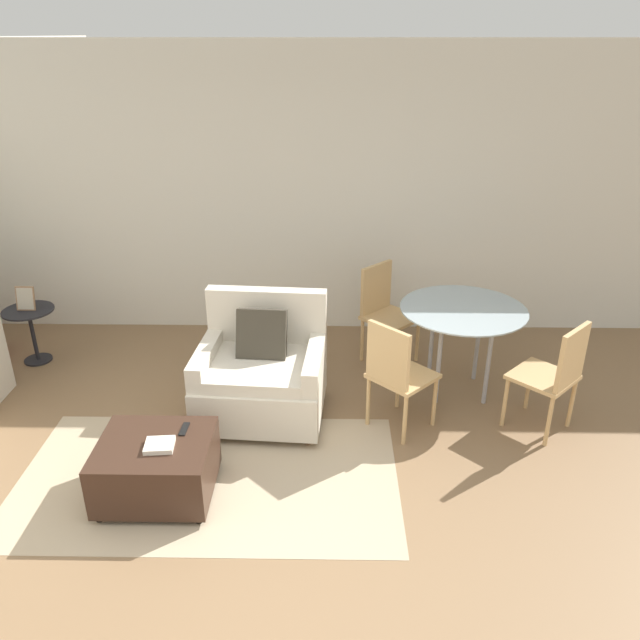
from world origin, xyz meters
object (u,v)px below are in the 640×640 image
(dining_chair_near_right, at_px, (556,372))
(dining_chair_far_left, at_px, (384,307))
(book_stack, at_px, (160,445))
(dining_chair_near_left, at_px, (396,370))
(armchair, at_px, (262,374))
(picture_frame, at_px, (25,299))
(tv_remote_primary, at_px, (184,429))
(dining_table, at_px, (462,319))
(ottoman, at_px, (157,466))
(side_table, at_px, (31,325))

(dining_chair_near_right, xyz_separation_m, dining_chair_far_left, (-1.17, 1.17, 0.00))
(book_stack, bearing_deg, dining_chair_near_left, 27.50)
(book_stack, bearing_deg, dining_chair_near_right, 16.55)
(armchair, distance_m, picture_frame, 2.37)
(book_stack, relative_size, dining_chair_near_left, 0.22)
(book_stack, height_order, picture_frame, picture_frame)
(tv_remote_primary, distance_m, dining_chair_near_left, 1.58)
(armchair, distance_m, tv_remote_primary, 0.93)
(dining_chair_near_left, bearing_deg, dining_chair_near_right, 0.00)
(armchair, relative_size, book_stack, 5.21)
(dining_chair_near_left, bearing_deg, dining_chair_far_left, 90.00)
(dining_chair_near_right, distance_m, dining_chair_far_left, 1.66)
(dining_chair_near_right, bearing_deg, armchair, 174.52)
(book_stack, relative_size, dining_chair_far_left, 0.22)
(book_stack, distance_m, tv_remote_primary, 0.23)
(dining_table, xyz_separation_m, dining_chair_far_left, (-0.59, 0.59, -0.15))
(ottoman, bearing_deg, dining_chair_near_right, 15.40)
(tv_remote_primary, bearing_deg, side_table, 136.57)
(dining_chair_far_left, bearing_deg, dining_chair_near_right, -45.00)
(ottoman, height_order, book_stack, book_stack)
(ottoman, xyz_separation_m, dining_chair_far_left, (1.61, 1.94, 0.30))
(side_table, relative_size, dining_table, 0.51)
(ottoman, distance_m, picture_frame, 2.46)
(dining_chair_far_left, bearing_deg, tv_remote_primary, -128.97)
(ottoman, distance_m, book_stack, 0.21)
(side_table, height_order, picture_frame, picture_frame)
(side_table, relative_size, dining_chair_near_left, 0.58)
(dining_table, bearing_deg, book_stack, -146.92)
(picture_frame, distance_m, dining_chair_far_left, 3.22)
(dining_chair_near_left, bearing_deg, dining_table, 45.00)
(tv_remote_primary, xyz_separation_m, side_table, (-1.76, 1.67, -0.04))
(side_table, xyz_separation_m, picture_frame, (-0.00, -0.00, 0.26))
(dining_chair_near_right, bearing_deg, dining_table, 135.00)
(armchair, relative_size, dining_chair_far_left, 1.13)
(armchair, distance_m, dining_chair_near_left, 1.05)
(picture_frame, relative_size, dining_table, 0.21)
(side_table, distance_m, dining_chair_far_left, 3.22)
(ottoman, relative_size, book_stack, 3.72)
(armchair, relative_size, picture_frame, 4.68)
(book_stack, xyz_separation_m, picture_frame, (-1.65, 1.87, 0.21))
(ottoman, height_order, side_table, side_table)
(ottoman, height_order, tv_remote_primary, tv_remote_primary)
(dining_chair_far_left, bearing_deg, dining_table, -45.00)
(picture_frame, height_order, dining_chair_far_left, dining_chair_far_left)
(tv_remote_primary, height_order, picture_frame, picture_frame)
(armchair, distance_m, book_stack, 1.16)
(dining_chair_far_left, bearing_deg, picture_frame, -177.84)
(side_table, bearing_deg, dining_chair_near_left, -18.14)
(dining_table, bearing_deg, dining_chair_near_right, -45.00)
(dining_chair_near_right, bearing_deg, side_table, 166.51)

